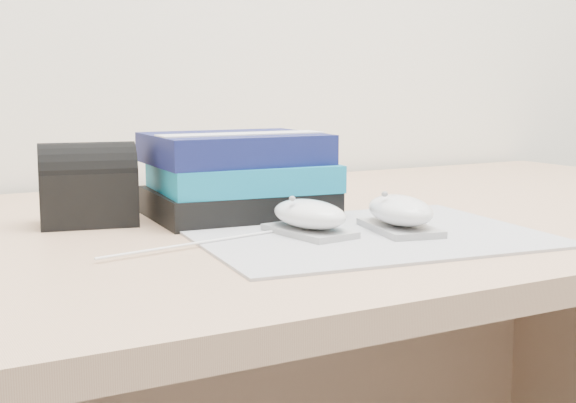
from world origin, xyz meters
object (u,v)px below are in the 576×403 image
mouse_front (400,213)px  pouch (88,185)px  book_stack (238,176)px  desk (276,373)px  mouse_rear (309,217)px

mouse_front → pouch: (-0.30, 0.23, 0.02)m
book_stack → desk: bearing=21.4°
desk → mouse_rear: size_ratio=13.91×
book_stack → mouse_front: bearing=-60.6°
pouch → mouse_front: bearing=-38.2°
desk → mouse_rear: bearing=-106.9°
mouse_rear → pouch: 0.28m
desk → book_stack: (-0.07, -0.03, 0.29)m
mouse_rear → pouch: size_ratio=0.90×
desk → pouch: (-0.25, 0.01, 0.28)m
mouse_rear → book_stack: book_stack is taller
desk → pouch: pouch is taller
book_stack → pouch: 0.19m
desk → pouch: 0.38m
mouse_rear → pouch: pouch is taller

